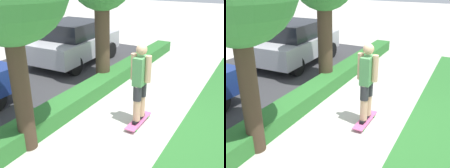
# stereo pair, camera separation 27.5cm
# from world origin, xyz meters

# --- Properties ---
(ground_plane) EXTENTS (60.00, 60.00, 0.00)m
(ground_plane) POSITION_xyz_m (0.00, 0.00, 0.00)
(ground_plane) COLOR #BCB7AD
(street_asphalt) EXTENTS (12.84, 5.00, 0.01)m
(street_asphalt) POSITION_xyz_m (0.00, 4.20, 0.00)
(street_asphalt) COLOR #38383A
(street_asphalt) RESTS_ON ground_plane
(hedge_row) EXTENTS (12.84, 0.60, 0.41)m
(hedge_row) POSITION_xyz_m (0.00, 1.60, 0.21)
(hedge_row) COLOR #2D702D
(hedge_row) RESTS_ON ground_plane
(skateboard) EXTENTS (0.98, 0.24, 0.09)m
(skateboard) POSITION_xyz_m (-0.11, -0.15, 0.08)
(skateboard) COLOR #DB5B93
(skateboard) RESTS_ON ground_plane
(skater_person) EXTENTS (0.51, 0.46, 1.80)m
(skater_person) POSITION_xyz_m (-0.11, -0.15, 1.06)
(skater_person) COLOR black
(skater_person) RESTS_ON skateboard
(parked_car_middle) EXTENTS (3.91, 2.14, 1.60)m
(parked_car_middle) POSITION_xyz_m (2.89, 4.03, 0.82)
(parked_car_middle) COLOR #B7B7BC
(parked_car_middle) RESTS_ON ground_plane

